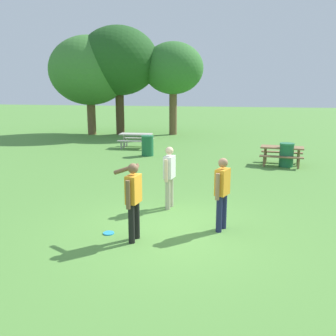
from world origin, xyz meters
The scene contains 12 objects.
ground_plane centered at (0.00, 0.00, 0.00)m, with size 120.00×120.00×0.00m, color #568E3D.
person_thrower centered at (-0.60, -0.62, 0.96)m, with size 0.66×0.67×1.64m.
person_catcher centered at (-0.35, 1.64, 0.94)m, with size 0.26×0.61×1.64m.
person_bystander centered at (1.12, 0.36, 0.94)m, with size 0.33×0.58×1.64m.
frisbee centered at (-1.25, -0.40, 0.01)m, with size 0.24×0.24×0.03m, color #2D9EDB.
picnic_table_near centered at (2.96, 8.19, 0.56)m, with size 1.82×1.57×0.77m.
picnic_table_far centered at (-4.32, 11.23, 0.56)m, with size 1.80×1.54×0.77m.
trash_can_beside_table centered at (-3.06, 9.05, 0.48)m, with size 0.59×0.59×0.96m.
trash_can_further_along centered at (3.12, 7.91, 0.48)m, with size 0.59×0.59×0.96m.
tree_tall_left centered at (-9.16, 16.34, 4.30)m, with size 5.39×5.39×6.61m.
tree_broad_center centered at (-7.23, 16.80, 4.92)m, with size 5.37×5.37×7.22m.
tree_far_right centered at (-3.63, 17.50, 4.42)m, with size 4.06×4.06×6.19m.
Camera 1 is at (1.68, -7.48, 3.09)m, focal length 39.33 mm.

